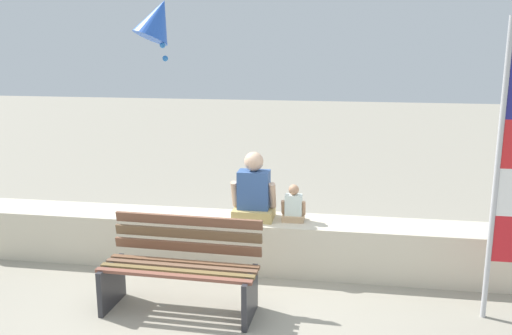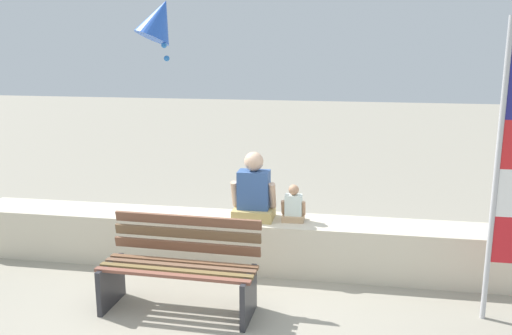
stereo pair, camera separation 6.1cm
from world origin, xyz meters
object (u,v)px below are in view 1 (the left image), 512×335
person_child (293,207)px  kite_blue (157,19)px  flag_banner (510,157)px  person_adult (254,193)px  park_bench (181,269)px

person_child → kite_blue: kite_blue is taller
person_child → flag_banner: (2.01, -0.84, 0.81)m
person_adult → kite_blue: (-1.70, 1.80, 1.99)m
park_bench → flag_banner: bearing=5.8°
person_adult → kite_blue: 3.18m
park_bench → kite_blue: bearing=111.7°
person_child → person_adult: bearing=-179.9°
park_bench → person_child: 1.54m
park_bench → flag_banner: flag_banner is taller
person_adult → person_child: 0.48m
flag_banner → kite_blue: bearing=147.6°
flag_banner → kite_blue: kite_blue is taller
person_child → flag_banner: bearing=-22.7°
person_adult → park_bench: bearing=-114.5°
person_adult → kite_blue: kite_blue is taller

